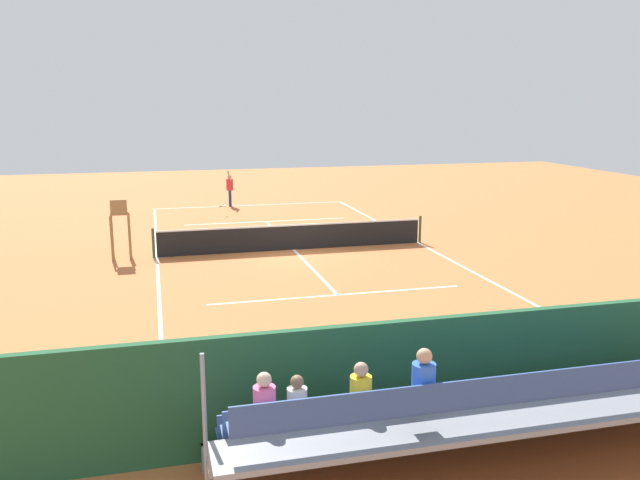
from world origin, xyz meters
The scene contains 11 objects.
ground_plane centered at (0.00, 0.00, 0.00)m, with size 60.00×60.00×0.00m, color #C66B38.
court_line_markings centered at (0.00, -0.04, 0.00)m, with size 10.10×22.20×0.01m.
tennis_net centered at (0.00, 0.00, 0.50)m, with size 10.30×0.10×1.07m.
backdrop_wall centered at (0.00, 14.00, 1.00)m, with size 18.00×0.16×2.00m, color #235633.
bleacher_stand centered at (0.06, 15.37, 0.94)m, with size 9.06×2.40×2.48m.
umpire_chair centered at (6.20, -0.07, 1.31)m, with size 0.67×0.67×2.14m.
courtside_bench centered at (-2.67, 13.27, 0.56)m, with size 1.80×0.40×0.93m.
equipment_bag centered at (-0.98, 13.40, 0.18)m, with size 0.90×0.36×0.36m, color #334C8C.
tennis_player centered at (1.08, -11.01, 1.02)m, with size 0.42×0.55×1.93m.
tennis_racket centered at (1.44, -11.03, 0.01)m, with size 0.53×0.50×0.03m.
tennis_ball_near centered at (1.64, -7.62, 0.03)m, with size 0.07×0.07×0.07m, color #CCDB33.
Camera 1 is at (4.98, 23.38, 5.48)m, focal length 36.56 mm.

